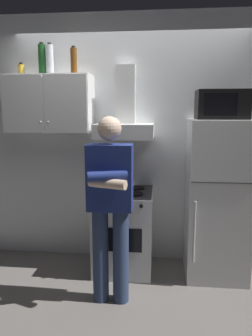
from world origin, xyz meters
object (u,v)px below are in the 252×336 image
at_px(stove_oven, 124,230).
at_px(person_standing, 110,204).
at_px(microwave, 221,105).
at_px(bottle_spice_jar, 21,70).
at_px(bottle_vodka_clear, 50,60).
at_px(upper_cabinet, 49,104).
at_px(bottle_wine_green, 42,60).
at_px(refrigerator, 217,199).
at_px(range_hood, 125,119).
at_px(bottle_beer_brown, 74,61).

height_order(stove_oven, person_standing, person_standing).
bearing_deg(person_standing, microwave, 32.00).
height_order(bottle_spice_jar, bottle_vodka_clear, bottle_vodka_clear).
bearing_deg(upper_cabinet, bottle_vodka_clear, 71.20).
bearing_deg(bottle_wine_green, microwave, -4.72).
bearing_deg(refrigerator, bottle_wine_green, 174.71).
xyz_separation_m(upper_cabinet, bottle_wine_green, (-0.07, 0.04, 0.46)).
bearing_deg(bottle_spice_jar, bottle_vodka_clear, -1.24).
bearing_deg(bottle_spice_jar, person_standing, -36.30).
height_order(range_hood, refrigerator, range_hood).
xyz_separation_m(stove_oven, bottle_wine_green, (-0.87, 0.17, 1.77)).
distance_m(stove_oven, range_hood, 1.17).
height_order(person_standing, bottle_vodka_clear, bottle_vodka_clear).
bearing_deg(refrigerator, bottle_vodka_clear, 174.65).
bearing_deg(bottle_vodka_clear, microwave, -4.75).
relative_size(refrigerator, person_standing, 0.98).
relative_size(microwave, bottle_vodka_clear, 1.49).
bearing_deg(range_hood, bottle_wine_green, 177.19).
height_order(stove_oven, bottle_beer_brown, bottle_beer_brown).
bearing_deg(range_hood, upper_cabinet, -179.91).
relative_size(range_hood, refrigerator, 0.47).
bearing_deg(bottle_spice_jar, stove_oven, -8.75).
distance_m(refrigerator, microwave, 0.94).
xyz_separation_m(upper_cabinet, microwave, (1.75, -0.11, -0.01)).
xyz_separation_m(microwave, bottle_spice_jar, (-2.06, 0.15, 0.37)).
height_order(upper_cabinet, microwave, upper_cabinet).
relative_size(person_standing, bottle_vodka_clear, 5.08).
height_order(refrigerator, bottle_beer_brown, bottle_beer_brown).
bearing_deg(upper_cabinet, microwave, -3.48).
xyz_separation_m(stove_oven, bottle_vodka_clear, (-0.79, 0.16, 1.77)).
xyz_separation_m(stove_oven, person_standing, (-0.05, -0.61, 0.47)).
distance_m(upper_cabinet, bottle_beer_brown, 0.52).
xyz_separation_m(upper_cabinet, range_hood, (0.80, 0.00, -0.15)).
distance_m(stove_oven, bottle_wine_green, 1.99).
distance_m(stove_oven, microwave, 1.62).
xyz_separation_m(microwave, bottle_vodka_clear, (-1.74, 0.14, 0.46)).
bearing_deg(microwave, bottle_wine_green, 175.28).
distance_m(bottle_beer_brown, bottle_wine_green, 0.37).
relative_size(microwave, bottle_beer_brown, 1.75).
bearing_deg(bottle_spice_jar, bottle_wine_green, -0.21).
relative_size(range_hood, bottle_vodka_clear, 2.32).
bearing_deg(microwave, bottle_vodka_clear, 175.25).
height_order(range_hood, microwave, range_hood).
bearing_deg(bottle_beer_brown, bottle_wine_green, 168.19).
bearing_deg(stove_oven, refrigerator, 0.04).
distance_m(refrigerator, bottle_wine_green, 2.31).
distance_m(range_hood, bottle_spice_jar, 1.22).
relative_size(stove_oven, microwave, 1.82).
xyz_separation_m(microwave, person_standing, (-1.00, -0.62, -0.84)).
bearing_deg(person_standing, stove_oven, 85.28).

